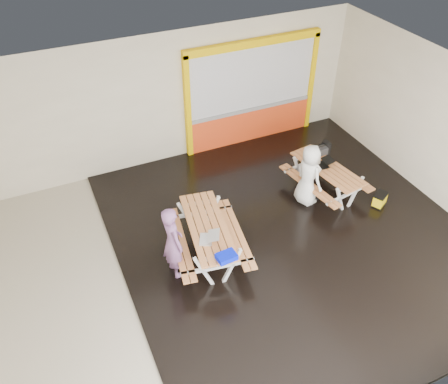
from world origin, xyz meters
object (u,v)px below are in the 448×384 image
picnic_table_left (208,233)px  backpack (325,149)px  laptop_left (209,238)px  person_right (309,175)px  picnic_table_right (327,173)px  fluke_bag (380,200)px  person_left (173,242)px  blue_pouch (227,257)px  laptop_right (324,163)px  toolbox (319,151)px  dark_case (311,197)px

picnic_table_left → backpack: (3.90, 1.55, 0.06)m
laptop_left → backpack: (4.03, 1.94, -0.19)m
person_right → laptop_left: 3.14m
picnic_table_right → fluke_bag: (0.91, -0.99, -0.40)m
person_left → blue_pouch: bearing=-142.5°
person_left → person_right: (3.64, 0.84, -0.07)m
laptop_left → backpack: 4.48m
blue_pouch → fluke_bag: size_ratio=0.82×
laptop_right → toolbox: (0.13, 0.44, 0.04)m
picnic_table_right → person_left: bearing=-167.3°
toolbox → picnic_table_right: bearing=-101.0°
person_left → toolbox: bearing=-77.8°
toolbox → backpack: 0.44m
person_right → picnic_table_right: bearing=-86.7°
person_right → blue_pouch: size_ratio=4.23×
person_left → fluke_bag: (5.17, -0.03, -0.69)m
person_left → person_right: person_left is taller
picnic_table_right → toolbox: toolbox is taller
picnic_table_right → person_right: size_ratio=1.38×
person_right → fluke_bag: 1.86m
dark_case → person_right: bearing=177.0°
picnic_table_left → blue_pouch: 1.02m
fluke_bag → picnic_table_right: bearing=132.6°
laptop_left → toolbox: size_ratio=1.23×
backpack → dark_case: (-0.91, -0.91, -0.60)m
picnic_table_left → picnic_table_right: 3.53m
person_left → dark_case: person_left is taller
laptop_right → backpack: (0.48, 0.66, -0.12)m
blue_pouch → backpack: 4.68m
person_left → backpack: size_ratio=3.66×
picnic_table_left → dark_case: picnic_table_left is taller
picnic_table_right → laptop_right: laptop_right is taller
fluke_bag → person_right: bearing=150.5°
laptop_left → dark_case: 3.38m
laptop_left → blue_pouch: (0.11, -0.60, 0.00)m
picnic_table_right → person_left: person_left is taller
blue_pouch → picnic_table_left: bearing=88.4°
laptop_right → blue_pouch: (-3.45, -1.88, 0.07)m
backpack → fluke_bag: size_ratio=1.01×
blue_pouch → laptop_right: bearing=28.5°
laptop_right → person_right: bearing=-158.1°
person_left → laptop_left: 0.70m
picnic_table_right → dark_case: size_ratio=5.91×
picnic_table_left → blue_pouch: size_ratio=6.40×
laptop_left → laptop_right: 3.78m
laptop_right → blue_pouch: size_ratio=1.03×
laptop_right → fluke_bag: (0.94, -1.10, -0.63)m
picnic_table_right → dark_case: bearing=-164.3°
toolbox → person_left: bearing=-160.9°
blue_pouch → fluke_bag: 4.51m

